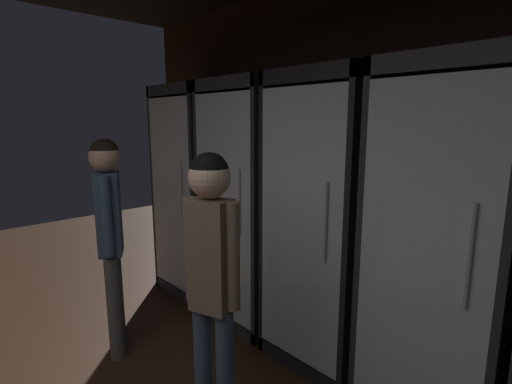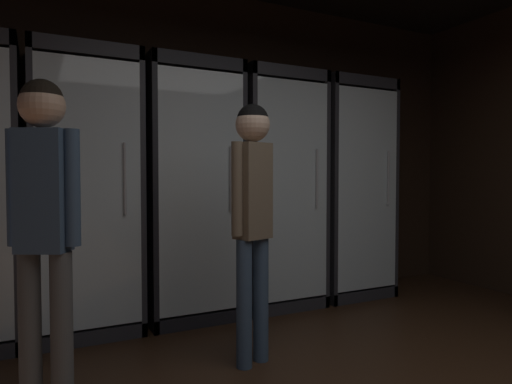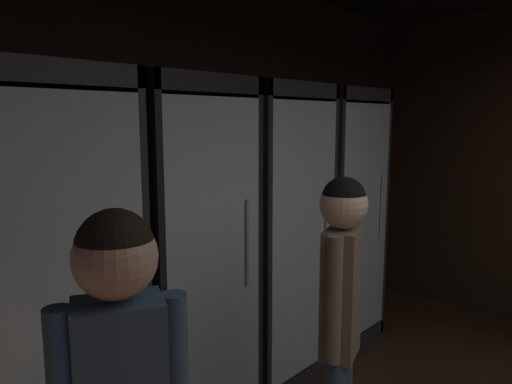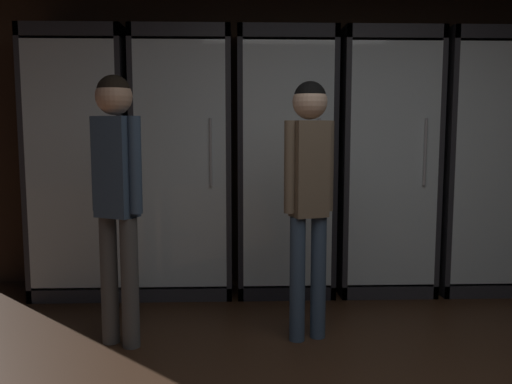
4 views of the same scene
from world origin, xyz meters
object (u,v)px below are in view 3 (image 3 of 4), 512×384
at_px(cooler_center, 179,260).
at_px(cooler_right, 268,235).
at_px(cooler_left, 44,298).
at_px(shopper_far, 341,305).
at_px(cooler_far_right, 331,219).

distance_m(cooler_center, cooler_right, 0.80).
distance_m(cooler_left, cooler_center, 0.80).
xyz_separation_m(cooler_left, cooler_right, (1.60, -0.00, 0.00)).
xyz_separation_m(cooler_left, shopper_far, (0.86, -1.07, -0.00)).
bearing_deg(cooler_right, cooler_center, 179.94).
bearing_deg(cooler_center, shopper_far, -86.95).
xyz_separation_m(cooler_right, shopper_far, (-0.74, -1.07, -0.01)).
relative_size(cooler_left, cooler_right, 1.00).
bearing_deg(cooler_left, cooler_far_right, -0.01).
relative_size(cooler_far_right, shopper_far, 1.30).
height_order(cooler_left, shopper_far, cooler_left).
xyz_separation_m(cooler_center, cooler_far_right, (1.60, -0.00, -0.00)).
bearing_deg(cooler_left, cooler_center, 0.01).
distance_m(cooler_right, cooler_far_right, 0.80).
relative_size(cooler_left, cooler_far_right, 1.00).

